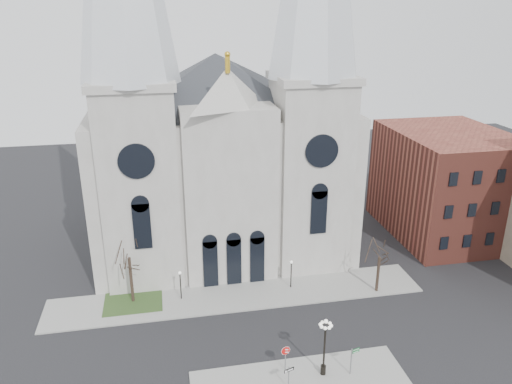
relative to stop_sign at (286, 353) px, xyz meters
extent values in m
plane|color=black|center=(-2.13, 1.28, -1.85)|extent=(160.00, 160.00, 0.00)
cube|color=gray|center=(-2.13, 12.28, -1.78)|extent=(40.00, 6.00, 0.14)
cube|color=#2C471E|center=(-13.13, 13.28, -1.76)|extent=(6.00, 5.00, 0.18)
cube|color=#A29E97|center=(-2.13, 27.28, 7.15)|extent=(30.00, 24.00, 18.00)
pyramid|color=#2D3035|center=(-2.13, 27.28, 22.15)|extent=(33.00, 26.40, 6.00)
cube|color=#A29E97|center=(-11.63, 18.78, 9.15)|extent=(8.00, 8.00, 22.00)
cylinder|color=black|center=(-11.63, 14.73, 13.15)|extent=(3.60, 0.30, 3.60)
cube|color=#A29E97|center=(7.37, 18.78, 9.15)|extent=(8.00, 8.00, 22.00)
cylinder|color=black|center=(7.37, 14.73, 13.15)|extent=(3.60, 0.30, 3.60)
cube|color=#A29E97|center=(-2.13, 17.28, 7.90)|extent=(10.00, 5.00, 19.50)
pyramid|color=#A29E97|center=(-2.13, 17.28, 19.65)|extent=(11.00, 5.00, 4.00)
cube|color=brown|center=(27.87, 23.28, 5.15)|extent=(14.00, 18.00, 14.00)
cylinder|color=black|center=(-13.13, 13.28, 0.78)|extent=(0.32, 0.32, 5.25)
cylinder|color=black|center=(12.87, 10.28, 0.25)|extent=(0.32, 0.32, 4.20)
cylinder|color=black|center=(-8.13, 12.78, -0.21)|extent=(0.12, 0.12, 3.00)
sphere|color=white|center=(-8.13, 12.78, 1.39)|extent=(0.32, 0.32, 0.32)
cylinder|color=black|center=(3.87, 12.78, -0.21)|extent=(0.12, 0.12, 3.00)
sphere|color=white|center=(3.87, 12.78, 1.39)|extent=(0.32, 0.32, 0.32)
cylinder|color=slate|center=(0.00, 0.00, -0.56)|extent=(0.09, 0.09, 2.31)
cylinder|color=red|center=(0.00, 0.00, 0.25)|extent=(0.79, 0.22, 0.80)
cylinder|color=white|center=(0.00, 0.00, 0.25)|extent=(0.85, 0.21, 0.86)
cube|color=white|center=(0.00, 0.00, 0.38)|extent=(0.43, 0.12, 0.10)
cube|color=white|center=(0.00, 0.00, 0.12)|extent=(0.49, 0.13, 0.10)
cylinder|color=black|center=(3.00, -1.15, 0.69)|extent=(0.17, 0.17, 4.79)
cylinder|color=black|center=(3.00, -1.15, -1.29)|extent=(0.46, 0.46, 0.83)
sphere|color=white|center=(3.00, -1.15, 3.55)|extent=(0.33, 0.33, 0.33)
cylinder|color=slate|center=(-0.29, -2.21, -0.67)|extent=(0.09, 0.09, 2.08)
cube|color=black|center=(-0.29, -2.21, 0.12)|extent=(0.88, 0.32, 0.30)
cylinder|color=slate|center=(5.27, -1.56, -0.45)|extent=(0.10, 0.10, 2.52)
cube|color=#0E6226|center=(5.66, -1.45, 0.64)|extent=(0.69, 0.22, 0.17)
cube|color=#0E6226|center=(5.66, -1.45, 0.41)|extent=(0.69, 0.22, 0.17)
camera|label=1|loc=(-9.10, -33.43, 27.59)|focal=35.00mm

